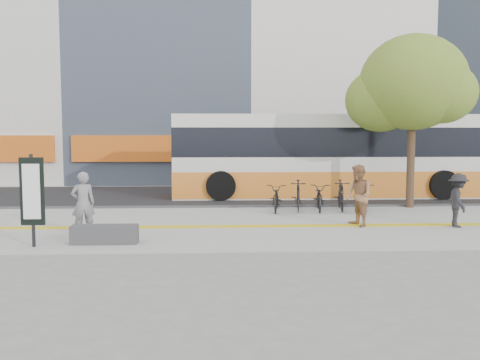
{
  "coord_description": "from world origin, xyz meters",
  "views": [
    {
      "loc": [
        0.14,
        -13.78,
        2.72
      ],
      "look_at": [
        0.85,
        2.0,
        1.34
      ],
      "focal_mm": 38.71,
      "sensor_mm": 36.0,
      "label": 1
    }
  ],
  "objects_px": {
    "bus": "(326,158)",
    "pedestrian_dark": "(458,200)",
    "bench": "(105,234)",
    "signboard": "(32,193)",
    "street_tree": "(411,85)",
    "pedestrian_tan": "(358,196)",
    "seated_woman": "(83,203)"
  },
  "relations": [
    {
      "from": "street_tree",
      "to": "seated_woman",
      "type": "xyz_separation_m",
      "value": [
        -10.58,
        -4.86,
        -3.6
      ]
    },
    {
      "from": "bench",
      "to": "pedestrian_dark",
      "type": "relative_size",
      "value": 1.03
    },
    {
      "from": "bench",
      "to": "street_tree",
      "type": "height_order",
      "value": "street_tree"
    },
    {
      "from": "bench",
      "to": "seated_woman",
      "type": "distance_m",
      "value": 1.54
    },
    {
      "from": "street_tree",
      "to": "seated_woman",
      "type": "distance_m",
      "value": 12.19
    },
    {
      "from": "bench",
      "to": "street_tree",
      "type": "relative_size",
      "value": 0.25
    },
    {
      "from": "bench",
      "to": "signboard",
      "type": "height_order",
      "value": "signboard"
    },
    {
      "from": "signboard",
      "to": "seated_woman",
      "type": "bearing_deg",
      "value": 61.39
    },
    {
      "from": "seated_woman",
      "to": "pedestrian_dark",
      "type": "bearing_deg",
      "value": 165.05
    },
    {
      "from": "bus",
      "to": "pedestrian_dark",
      "type": "distance_m",
      "value": 8.21
    },
    {
      "from": "bench",
      "to": "signboard",
      "type": "relative_size",
      "value": 0.73
    },
    {
      "from": "street_tree",
      "to": "bus",
      "type": "xyz_separation_m",
      "value": [
        -2.26,
        3.68,
        -2.8
      ]
    },
    {
      "from": "signboard",
      "to": "pedestrian_dark",
      "type": "relative_size",
      "value": 1.42
    },
    {
      "from": "signboard",
      "to": "seated_woman",
      "type": "xyz_separation_m",
      "value": [
        0.8,
        1.47,
        -0.45
      ]
    },
    {
      "from": "pedestrian_dark",
      "to": "signboard",
      "type": "bearing_deg",
      "value": 111.37
    },
    {
      "from": "pedestrian_dark",
      "to": "bus",
      "type": "bearing_deg",
      "value": 25.84
    },
    {
      "from": "bench",
      "to": "street_tree",
      "type": "xyz_separation_m",
      "value": [
        9.78,
        6.02,
        4.21
      ]
    },
    {
      "from": "signboard",
      "to": "bus",
      "type": "xyz_separation_m",
      "value": [
        9.12,
        10.01,
        0.35
      ]
    },
    {
      "from": "bus",
      "to": "pedestrian_dark",
      "type": "xyz_separation_m",
      "value": [
        2.13,
        -7.88,
        -0.86
      ]
    },
    {
      "from": "seated_woman",
      "to": "street_tree",
      "type": "bearing_deg",
      "value": -173.86
    },
    {
      "from": "bus",
      "to": "seated_woman",
      "type": "height_order",
      "value": "bus"
    },
    {
      "from": "street_tree",
      "to": "pedestrian_tan",
      "type": "distance_m",
      "value": 6.07
    },
    {
      "from": "bench",
      "to": "bus",
      "type": "height_order",
      "value": "bus"
    },
    {
      "from": "bench",
      "to": "pedestrian_tan",
      "type": "height_order",
      "value": "pedestrian_tan"
    },
    {
      "from": "seated_woman",
      "to": "pedestrian_dark",
      "type": "height_order",
      "value": "seated_woman"
    },
    {
      "from": "seated_woman",
      "to": "pedestrian_tan",
      "type": "height_order",
      "value": "pedestrian_tan"
    },
    {
      "from": "bus",
      "to": "seated_woman",
      "type": "relative_size",
      "value": 7.87
    },
    {
      "from": "signboard",
      "to": "seated_woman",
      "type": "height_order",
      "value": "signboard"
    },
    {
      "from": "bus",
      "to": "pedestrian_dark",
      "type": "relative_size",
      "value": 8.51
    },
    {
      "from": "pedestrian_tan",
      "to": "pedestrian_dark",
      "type": "height_order",
      "value": "pedestrian_tan"
    },
    {
      "from": "street_tree",
      "to": "pedestrian_tan",
      "type": "height_order",
      "value": "street_tree"
    },
    {
      "from": "bench",
      "to": "pedestrian_tan",
      "type": "bearing_deg",
      "value": 16.87
    }
  ]
}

